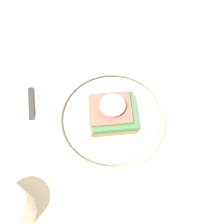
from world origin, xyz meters
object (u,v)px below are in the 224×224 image
object	(u,v)px
knife	(32,119)
plate	(112,118)
napkin	(201,42)
fork	(189,116)
sandwich	(112,111)
cup	(8,210)

from	to	relation	value
knife	plate	bearing A→B (deg)	175.06
plate	napkin	xyz separation A→B (m)	(-0.25, -0.19, -0.00)
fork	napkin	bearing A→B (deg)	-110.13
sandwich	knife	size ratio (longest dim) A/B	0.50
fork	cup	bearing A→B (deg)	24.46
knife	cup	size ratio (longest dim) A/B	2.34
knife	cup	xyz separation A→B (m)	(0.03, 0.19, 0.04)
fork	knife	world-z (taller)	knife
knife	napkin	xyz separation A→B (m)	(-0.42, -0.18, 0.00)
fork	cup	xyz separation A→B (m)	(0.37, 0.17, 0.04)
plate	fork	size ratio (longest dim) A/B	1.52
sandwich	cup	distance (m)	0.27
sandwich	cup	world-z (taller)	sandwich
knife	napkin	distance (m)	0.46
sandwich	knife	xyz separation A→B (m)	(0.18, -0.02, -0.04)
cup	napkin	size ratio (longest dim) A/B	0.57
knife	napkin	bearing A→B (deg)	-157.04
sandwich	cup	bearing A→B (deg)	41.31
plate	cup	world-z (taller)	cup
napkin	cup	bearing A→B (deg)	39.77
napkin	plate	bearing A→B (deg)	38.20
plate	sandwich	xyz separation A→B (m)	(-0.00, 0.00, 0.03)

